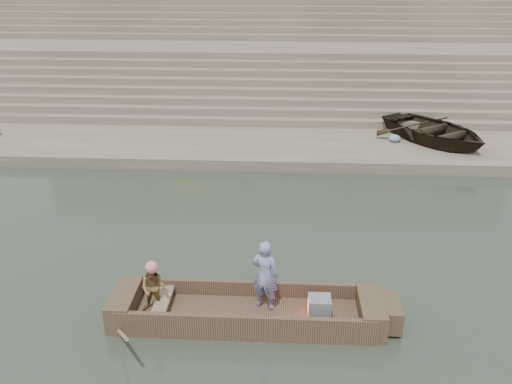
# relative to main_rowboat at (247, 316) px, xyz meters

# --- Properties ---
(ground) EXTENTS (120.00, 120.00, 0.00)m
(ground) POSITION_rel_main_rowboat_xyz_m (-0.04, 2.40, -0.11)
(ground) COLOR #293326
(ground) RESTS_ON ground
(lower_landing) EXTENTS (32.00, 4.00, 0.40)m
(lower_landing) POSITION_rel_main_rowboat_xyz_m (-0.04, 10.40, 0.09)
(lower_landing) COLOR gray
(lower_landing) RESTS_ON ground
(mid_landing) EXTENTS (32.00, 3.00, 2.80)m
(mid_landing) POSITION_rel_main_rowboat_xyz_m (-0.04, 17.90, 1.29)
(mid_landing) COLOR gray
(mid_landing) RESTS_ON ground
(upper_landing) EXTENTS (32.00, 3.00, 5.20)m
(upper_landing) POSITION_rel_main_rowboat_xyz_m (-0.04, 24.90, 2.49)
(upper_landing) COLOR gray
(upper_landing) RESTS_ON ground
(ghat_steps) EXTENTS (32.00, 11.00, 5.20)m
(ghat_steps) POSITION_rel_main_rowboat_xyz_m (-0.04, 19.59, 1.69)
(ghat_steps) COLOR gray
(ghat_steps) RESTS_ON ground
(main_rowboat) EXTENTS (5.00, 1.30, 0.22)m
(main_rowboat) POSITION_rel_main_rowboat_xyz_m (0.00, 0.00, 0.00)
(main_rowboat) COLOR brown
(main_rowboat) RESTS_ON ground
(rowboat_trim) EXTENTS (6.04, 2.63, 1.77)m
(rowboat_trim) POSITION_rel_main_rowboat_xyz_m (0.21, -0.01, 0.20)
(rowboat_trim) COLOR brown
(rowboat_trim) RESTS_ON ground
(standing_man) EXTENTS (0.66, 0.53, 1.56)m
(standing_man) POSITION_rel_main_rowboat_xyz_m (0.37, 0.20, 0.89)
(standing_man) COLOR navy
(standing_man) RESTS_ON main_rowboat
(rowing_man) EXTENTS (0.56, 0.44, 1.10)m
(rowing_man) POSITION_rel_main_rowboat_xyz_m (-1.90, -0.06, 0.66)
(rowing_man) COLOR #267327
(rowing_man) RESTS_ON main_rowboat
(television) EXTENTS (0.46, 0.42, 0.40)m
(television) POSITION_rel_main_rowboat_xyz_m (1.48, 0.00, 0.31)
(television) COLOR slate
(television) RESTS_ON main_rowboat
(beached_rowboat) EXTENTS (5.12, 5.41, 0.91)m
(beached_rowboat) POSITION_rel_main_rowboat_xyz_m (6.31, 10.89, 0.75)
(beached_rowboat) COLOR #2D2116
(beached_rowboat) RESTS_ON lower_landing
(cloth_bundles) EXTENTS (17.61, 0.91, 0.26)m
(cloth_bundles) POSITION_rel_main_rowboat_xyz_m (0.23, 10.66, 0.42)
(cloth_bundles) COLOR #3F5999
(cloth_bundles) RESTS_ON lower_landing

